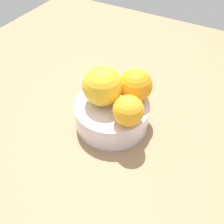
{
  "coord_description": "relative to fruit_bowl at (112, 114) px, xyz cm",
  "views": [
    {
      "loc": [
        -19.2,
        34.53,
        42.9
      ],
      "look_at": [
        0.0,
        0.0,
        3.33
      ],
      "focal_mm": 41.83,
      "sensor_mm": 36.0,
      "label": 1
    }
  ],
  "objects": [
    {
      "name": "orange_in_bowl_2",
      "position": [
        -3.23,
        -4.02,
        6.42
      ],
      "size": [
        7.04,
        7.04,
        7.04
      ],
      "primitive_type": "sphere",
      "color": "orange",
      "rests_on": "fruit_bowl"
    },
    {
      "name": "orange_in_bowl_1",
      "position": [
        -5.03,
        2.77,
        5.92
      ],
      "size": [
        6.04,
        6.04,
        6.04
      ],
      "primitive_type": "sphere",
      "color": "#F9A823",
      "rests_on": "fruit_bowl"
    },
    {
      "name": "ground_plane",
      "position": [
        0.0,
        0.0,
        -3.65
      ],
      "size": [
        110.0,
        110.0,
        2.0
      ],
      "primitive_type": "cube",
      "color": "#997551"
    },
    {
      "name": "orange_in_bowl_0",
      "position": [
        2.16,
        -0.07,
        7.01
      ],
      "size": [
        8.22,
        8.22,
        8.22
      ],
      "primitive_type": "sphere",
      "color": "yellow",
      "rests_on": "fruit_bowl"
    },
    {
      "name": "fruit_bowl",
      "position": [
        0.0,
        0.0,
        0.0
      ],
      "size": [
        15.96,
        15.96,
        5.55
      ],
      "color": "silver",
      "rests_on": "ground_plane"
    }
  ]
}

